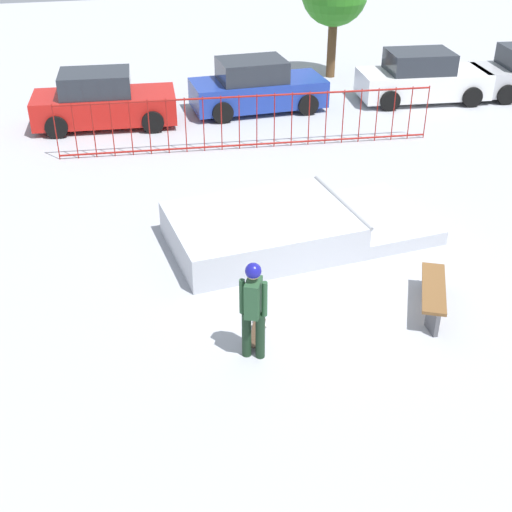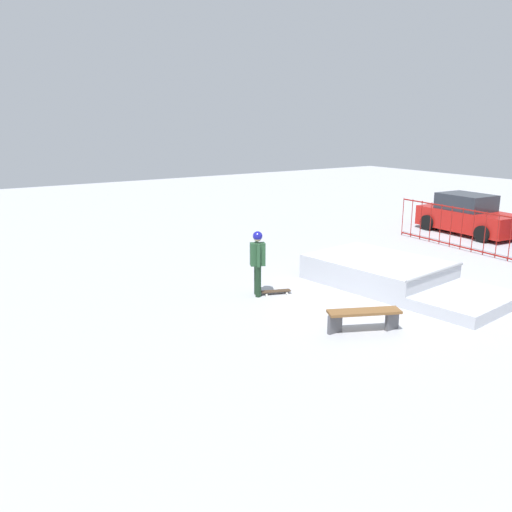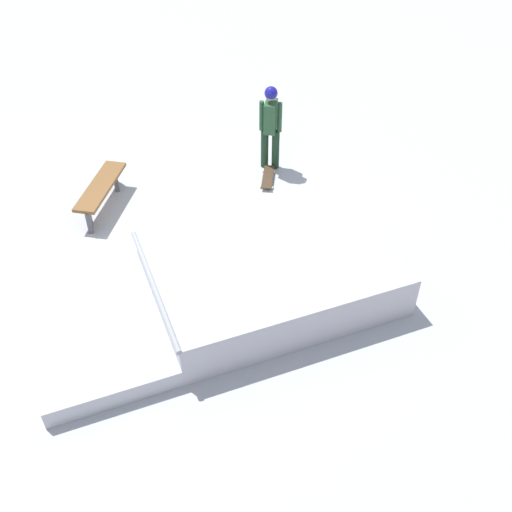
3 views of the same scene
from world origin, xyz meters
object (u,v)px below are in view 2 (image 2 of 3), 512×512
object	(u,v)px
skate_ramp	(392,276)
skater	(258,258)
park_bench	(364,316)
parked_car_red	(468,216)
skateboard	(276,291)

from	to	relation	value
skate_ramp	skater	distance (m)	3.85
skater	park_bench	bearing A→B (deg)	-55.94
park_bench	skate_ramp	bearing A→B (deg)	123.28
skate_ramp	parked_car_red	xyz separation A→B (m)	(-3.36, 8.00, 0.41)
skater	skateboard	distance (m)	1.06
skateboard	skate_ramp	bearing A→B (deg)	-2.02
skate_ramp	park_bench	bearing A→B (deg)	-64.14
skateboard	parked_car_red	xyz separation A→B (m)	(-2.12, 11.04, 0.65)
skateboard	skater	bearing A→B (deg)	-179.48
skater	skateboard	world-z (taller)	skater
skate_ramp	parked_car_red	world-z (taller)	parked_car_red
skater	park_bench	distance (m)	3.45
skate_ramp	skateboard	bearing A→B (deg)	-119.49
skate_ramp	skateboard	distance (m)	3.30
skate_ramp	skateboard	world-z (taller)	skate_ramp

